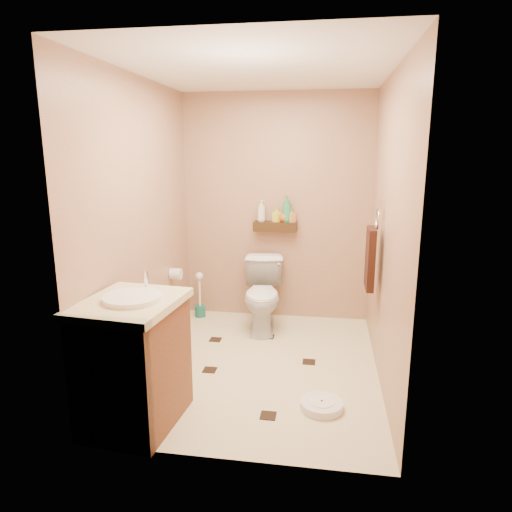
# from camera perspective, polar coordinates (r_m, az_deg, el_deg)

# --- Properties ---
(ground) EXTENTS (2.50, 2.50, 0.00)m
(ground) POSITION_cam_1_polar(r_m,az_deg,el_deg) (4.05, 0.35, -13.45)
(ground) COLOR beige
(ground) RESTS_ON ground
(wall_back) EXTENTS (2.00, 0.04, 2.40)m
(wall_back) POSITION_cam_1_polar(r_m,az_deg,el_deg) (4.90, 2.54, 5.93)
(wall_back) COLOR #AA7C61
(wall_back) RESTS_ON ground
(wall_front) EXTENTS (2.00, 0.04, 2.40)m
(wall_front) POSITION_cam_1_polar(r_m,az_deg,el_deg) (2.47, -3.90, -1.22)
(wall_front) COLOR #AA7C61
(wall_front) RESTS_ON ground
(wall_left) EXTENTS (0.04, 2.50, 2.40)m
(wall_left) POSITION_cam_1_polar(r_m,az_deg,el_deg) (3.94, -14.18, 3.81)
(wall_left) COLOR #AA7C61
(wall_left) RESTS_ON ground
(wall_right) EXTENTS (0.04, 2.50, 2.40)m
(wall_right) POSITION_cam_1_polar(r_m,az_deg,el_deg) (3.66, 16.06, 3.01)
(wall_right) COLOR #AA7C61
(wall_right) RESTS_ON ground
(ceiling) EXTENTS (2.00, 2.50, 0.02)m
(ceiling) POSITION_cam_1_polar(r_m,az_deg,el_deg) (3.67, 0.41, 22.35)
(ceiling) COLOR white
(ceiling) RESTS_ON wall_back
(wall_shelf) EXTENTS (0.46, 0.14, 0.10)m
(wall_shelf) POSITION_cam_1_polar(r_m,az_deg,el_deg) (4.85, 2.41, 3.71)
(wall_shelf) COLOR #39230F
(wall_shelf) RESTS_ON wall_back
(floor_accents) EXTENTS (1.09, 1.48, 0.01)m
(floor_accents) POSITION_cam_1_polar(r_m,az_deg,el_deg) (3.99, 0.72, -13.79)
(floor_accents) COLOR black
(floor_accents) RESTS_ON ground
(toilet) EXTENTS (0.47, 0.75, 0.72)m
(toilet) POSITION_cam_1_polar(r_m,az_deg,el_deg) (4.69, 0.88, -4.91)
(toilet) COLOR white
(toilet) RESTS_ON ground
(vanity) EXTENTS (0.65, 0.77, 1.01)m
(vanity) POSITION_cam_1_polar(r_m,az_deg,el_deg) (3.21, -15.04, -12.48)
(vanity) COLOR brown
(vanity) RESTS_ON ground
(bathroom_scale) EXTENTS (0.41, 0.41, 0.06)m
(bathroom_scale) POSITION_cam_1_polar(r_m,az_deg,el_deg) (3.47, 8.20, -17.94)
(bathroom_scale) COLOR white
(bathroom_scale) RESTS_ON ground
(toilet_brush) EXTENTS (0.12, 0.12, 0.51)m
(toilet_brush) POSITION_cam_1_polar(r_m,az_deg,el_deg) (5.11, -7.02, -5.61)
(toilet_brush) COLOR #186257
(toilet_brush) RESTS_ON ground
(towel_ring) EXTENTS (0.12, 0.30, 0.76)m
(towel_ring) POSITION_cam_1_polar(r_m,az_deg,el_deg) (3.95, 14.15, 0.05)
(towel_ring) COLOR silver
(towel_ring) RESTS_ON wall_right
(toilet_paper) EXTENTS (0.12, 0.11, 0.12)m
(toilet_paper) POSITION_cam_1_polar(r_m,az_deg,el_deg) (4.64, -10.00, -2.21)
(toilet_paper) COLOR white
(toilet_paper) RESTS_ON wall_left
(bottle_a) EXTENTS (0.10, 0.10, 0.23)m
(bottle_a) POSITION_cam_1_polar(r_m,az_deg,el_deg) (4.84, 0.68, 5.68)
(bottle_a) COLOR silver
(bottle_a) RESTS_ON wall_shelf
(bottle_b) EXTENTS (0.10, 0.10, 0.16)m
(bottle_b) POSITION_cam_1_polar(r_m,az_deg,el_deg) (4.83, 2.63, 5.21)
(bottle_b) COLOR #CBD22C
(bottle_b) RESTS_ON wall_shelf
(bottle_c) EXTENTS (0.14, 0.14, 0.14)m
(bottle_c) POSITION_cam_1_polar(r_m,az_deg,el_deg) (4.82, 3.55, 5.09)
(bottle_c) COLOR #BA5015
(bottle_c) RESTS_ON wall_shelf
(bottle_d) EXTENTS (0.15, 0.15, 0.28)m
(bottle_d) POSITION_cam_1_polar(r_m,az_deg,el_deg) (4.81, 3.88, 5.89)
(bottle_d) COLOR #2B8350
(bottle_d) RESTS_ON wall_shelf
(bottle_e) EXTENTS (0.10, 0.10, 0.16)m
(bottle_e) POSITION_cam_1_polar(r_m,az_deg,el_deg) (4.81, 4.42, 5.15)
(bottle_e) COLOR gold
(bottle_e) RESTS_ON wall_shelf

